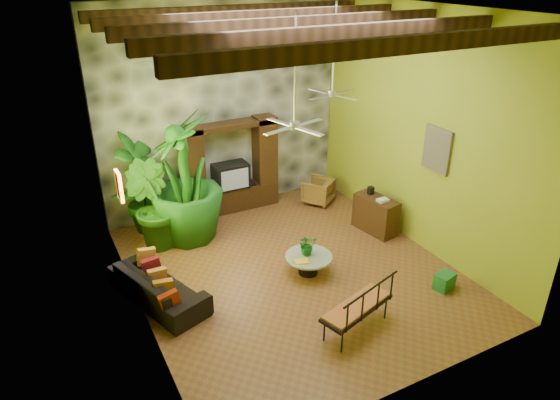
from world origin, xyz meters
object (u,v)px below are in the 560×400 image
green_bin (444,281)px  ceiling_fan_back (333,84)px  wicker_armchair (318,191)px  coffee_table (308,262)px  sofa (158,286)px  tall_plant_b (151,206)px  tall_plant_c (185,179)px  tall_plant_a (141,184)px  iron_bench (360,306)px  entertainment_center (230,174)px  ceiling_fan_front (295,114)px  side_console (376,214)px

green_bin → ceiling_fan_back: bearing=102.5°
wicker_armchair → coffee_table: 3.29m
sofa → tall_plant_b: (0.46, 1.98, 0.66)m
tall_plant_b → tall_plant_c: 0.92m
green_bin → coffee_table: bearing=140.6°
ceiling_fan_back → tall_plant_a: 4.76m
iron_bench → tall_plant_b: bearing=100.6°
entertainment_center → ceiling_fan_front: (-0.20, -3.54, 2.44)m
entertainment_center → green_bin: bearing=-65.6°
side_console → green_bin: bearing=-104.4°
sofa → side_console: size_ratio=2.05×
sofa → coffee_table: size_ratio=2.28×
wicker_armchair → tall_plant_c: size_ratio=0.25×
tall_plant_a → side_console: 5.38m
entertainment_center → wicker_armchair: entertainment_center is taller
entertainment_center → ceiling_fan_front: 4.30m
ceiling_fan_back → tall_plant_c: size_ratio=0.64×
sofa → tall_plant_c: (1.24, 1.98, 1.14)m
entertainment_center → green_bin: 5.60m
ceiling_fan_front → ceiling_fan_back: size_ratio=1.00×
ceiling_fan_back → coffee_table: (-1.35, -1.44, -3.15)m
sofa → side_console: side_console is taller
wicker_armchair → ceiling_fan_back: bearing=31.5°
iron_bench → entertainment_center: bearing=74.2°
entertainment_center → side_console: size_ratio=2.28×
side_console → green_bin: (-0.23, -2.46, -0.26)m
wicker_armchair → iron_bench: size_ratio=0.48×
ceiling_fan_front → tall_plant_b: size_ratio=0.95×
iron_bench → green_bin: size_ratio=4.00×
entertainment_center → tall_plant_c: tall_plant_c is taller
ceiling_fan_front → tall_plant_c: size_ratio=0.64×
sofa → green_bin: 5.40m
tall_plant_c → coffee_table: bearing=-56.3°
entertainment_center → tall_plant_b: 2.37m
green_bin → side_console: bearing=84.7°
ceiling_fan_back → green_bin: size_ratio=5.01×
iron_bench → ceiling_fan_front: bearing=82.7°
entertainment_center → tall_plant_b: bearing=-158.0°
green_bin → tall_plant_c: bearing=131.6°
wicker_armchair → tall_plant_a: tall_plant_a is taller
entertainment_center → iron_bench: (0.10, -5.30, -0.42)m
sofa → ceiling_fan_front: bearing=-124.2°
ceiling_fan_front → green_bin: (2.49, -1.51, -3.24)m
coffee_table → side_console: side_console is taller
sofa → green_bin: size_ratio=5.80×
tall_plant_c → side_console: tall_plant_c is taller
ceiling_fan_front → tall_plant_b: bearing=127.0°
tall_plant_b → iron_bench: 4.99m
wicker_armchair → tall_plant_b: 4.39m
tall_plant_a → side_console: size_ratio=2.27×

